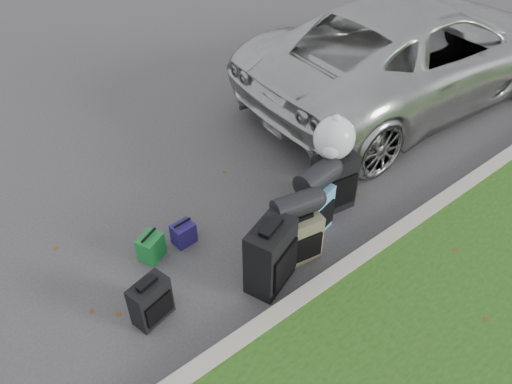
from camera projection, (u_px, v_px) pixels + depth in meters
ground at (273, 232)px, 5.99m from camera, size 120.00×120.00×0.00m
curb at (333, 278)px, 5.35m from camera, size 120.00×0.18×0.15m
suv at (415, 50)px, 7.99m from camera, size 6.04×3.06×1.64m
suitcase_small_black at (151, 301)px, 4.90m from camera, size 0.44×0.30×0.50m
suitcase_large_black_left at (270, 256)px, 5.16m from camera, size 0.63×0.50×0.80m
suitcase_olive at (300, 238)px, 5.50m from camera, size 0.48×0.35×0.60m
suitcase_teal at (315, 210)px, 5.83m from camera, size 0.47×0.34×0.61m
suitcase_large_black_right at (334, 182)px, 6.11m from camera, size 0.56×0.39×0.77m
tote_green at (151, 247)px, 5.59m from camera, size 0.33×0.31×0.30m
tote_navy at (184, 234)px, 5.78m from camera, size 0.26×0.21×0.27m
duffel_left at (296, 205)px, 5.27m from camera, size 0.54×0.36×0.27m
duffel_right at (317, 177)px, 5.58m from camera, size 0.54×0.34×0.29m
trash_bag at (334, 138)px, 5.71m from camera, size 0.50×0.50×0.50m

